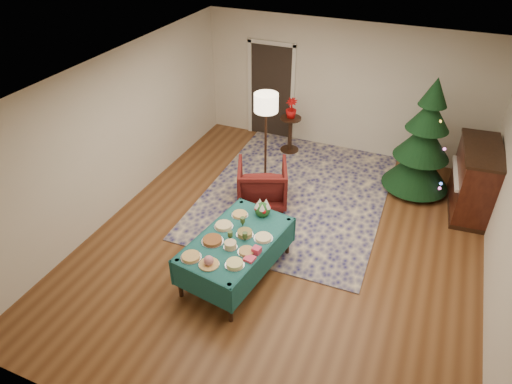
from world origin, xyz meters
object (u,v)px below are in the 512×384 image
at_px(floor_lamp, 266,108).
at_px(potted_plant, 291,112).
at_px(side_table, 290,135).
at_px(armchair, 262,182).
at_px(christmas_tree, 423,143).
at_px(piano, 474,181).
at_px(buffet_table, 236,246).
at_px(gift_box, 257,250).

relative_size(floor_lamp, potted_plant, 4.29).
relative_size(side_table, potted_plant, 1.89).
distance_m(armchair, side_table, 2.02).
distance_m(christmas_tree, piano, 1.06).
bearing_deg(floor_lamp, buffet_table, -77.31).
distance_m(gift_box, side_table, 4.14).
xyz_separation_m(armchair, floor_lamp, (-0.22, 0.70, 1.08)).
distance_m(buffet_table, side_table, 3.90).
relative_size(gift_box, floor_lamp, 0.06).
bearing_deg(armchair, piano, 177.28).
bearing_deg(buffet_table, side_table, 97.89).
distance_m(potted_plant, piano, 3.71).
height_order(side_table, potted_plant, potted_plant).
height_order(buffet_table, floor_lamp, floor_lamp).
distance_m(floor_lamp, side_table, 1.74).
relative_size(gift_box, armchair, 0.12).
bearing_deg(potted_plant, gift_box, -77.13).
relative_size(gift_box, side_table, 0.14).
distance_m(armchair, floor_lamp, 1.30).
height_order(floor_lamp, piano, floor_lamp).
bearing_deg(armchair, christmas_tree, -170.96).
bearing_deg(armchair, floor_lamp, -94.80).
height_order(buffet_table, gift_box, gift_box).
relative_size(buffet_table, side_table, 2.37).
bearing_deg(potted_plant, christmas_tree, -10.66).
xyz_separation_m(buffet_table, floor_lamp, (-0.57, 2.54, 0.98)).
bearing_deg(christmas_tree, piano, -17.23).
bearing_deg(potted_plant, piano, -12.41).
distance_m(floor_lamp, potted_plant, 1.46).
height_order(potted_plant, piano, piano).
xyz_separation_m(floor_lamp, side_table, (0.04, 1.32, -1.14)).
relative_size(side_table, christmas_tree, 0.36).
bearing_deg(christmas_tree, gift_box, -116.40).
xyz_separation_m(gift_box, floor_lamp, (-0.96, 2.71, 0.80)).
height_order(potted_plant, christmas_tree, christmas_tree).
distance_m(gift_box, christmas_tree, 3.94).
bearing_deg(christmas_tree, side_table, 169.34).
relative_size(buffet_table, floor_lamp, 1.04).
bearing_deg(piano, potted_plant, 167.59).
xyz_separation_m(buffet_table, gift_box, (0.38, -0.16, 0.18)).
bearing_deg(buffet_table, piano, 44.88).
bearing_deg(buffet_table, gift_box, -23.00).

